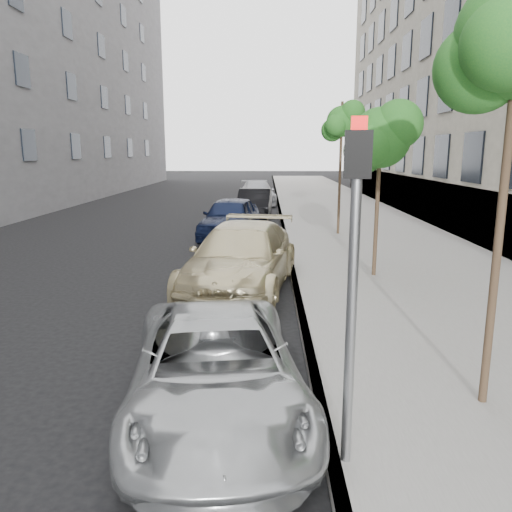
{
  "coord_description": "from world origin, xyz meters",
  "views": [
    {
      "loc": [
        0.49,
        -4.29,
        3.2
      ],
      "look_at": [
        0.32,
        3.79,
        1.5
      ],
      "focal_mm": 35.0,
      "sensor_mm": 36.0,
      "label": 1
    }
  ],
  "objects_px": {
    "tree_mid": "(382,138)",
    "sedan_blue": "(230,218)",
    "minivan": "(216,368)",
    "suv": "(241,258)",
    "tree_far": "(342,122)",
    "sedan_rear": "(257,193)",
    "signal_pole": "(354,258)",
    "sedan_black": "(255,204)"
  },
  "relations": [
    {
      "from": "tree_mid",
      "to": "sedan_blue",
      "type": "bearing_deg",
      "value": 123.4
    },
    {
      "from": "minivan",
      "to": "suv",
      "type": "height_order",
      "value": "suv"
    },
    {
      "from": "tree_far",
      "to": "minivan",
      "type": "relative_size",
      "value": 1.11
    },
    {
      "from": "tree_far",
      "to": "sedan_rear",
      "type": "distance_m",
      "value": 12.84
    },
    {
      "from": "tree_far",
      "to": "suv",
      "type": "relative_size",
      "value": 0.92
    },
    {
      "from": "minivan",
      "to": "sedan_rear",
      "type": "distance_m",
      "value": 25.03
    },
    {
      "from": "minivan",
      "to": "signal_pole",
      "type": "bearing_deg",
      "value": -45.63
    },
    {
      "from": "tree_mid",
      "to": "sedan_rear",
      "type": "xyz_separation_m",
      "value": [
        -3.33,
        18.39,
        -2.81
      ]
    },
    {
      "from": "minivan",
      "to": "sedan_rear",
      "type": "bearing_deg",
      "value": 82.23
    },
    {
      "from": "minivan",
      "to": "suv",
      "type": "xyz_separation_m",
      "value": [
        0.02,
        5.64,
        0.16
      ]
    },
    {
      "from": "tree_mid",
      "to": "signal_pole",
      "type": "xyz_separation_m",
      "value": [
        -1.93,
        -7.76,
        -1.29
      ]
    },
    {
      "from": "sedan_rear",
      "to": "suv",
      "type": "bearing_deg",
      "value": -96.03
    },
    {
      "from": "tree_far",
      "to": "sedan_rear",
      "type": "xyz_separation_m",
      "value": [
        -3.33,
        11.89,
        -3.54
      ]
    },
    {
      "from": "signal_pole",
      "to": "sedan_rear",
      "type": "bearing_deg",
      "value": 99.61
    },
    {
      "from": "tree_mid",
      "to": "minivan",
      "type": "bearing_deg",
      "value": -116.75
    },
    {
      "from": "suv",
      "to": "sedan_blue",
      "type": "relative_size",
      "value": 1.18
    },
    {
      "from": "tree_far",
      "to": "minivan",
      "type": "height_order",
      "value": "tree_far"
    },
    {
      "from": "tree_mid",
      "to": "tree_far",
      "type": "xyz_separation_m",
      "value": [
        -0.0,
        6.5,
        0.73
      ]
    },
    {
      "from": "minivan",
      "to": "suv",
      "type": "relative_size",
      "value": 0.83
    },
    {
      "from": "signal_pole",
      "to": "suv",
      "type": "xyz_separation_m",
      "value": [
        -1.4,
        6.75,
        -1.46
      ]
    },
    {
      "from": "tree_far",
      "to": "signal_pole",
      "type": "bearing_deg",
      "value": -97.7
    },
    {
      "from": "suv",
      "to": "tree_far",
      "type": "bearing_deg",
      "value": 75.13
    },
    {
      "from": "tree_mid",
      "to": "sedan_rear",
      "type": "distance_m",
      "value": 18.89
    },
    {
      "from": "signal_pole",
      "to": "sedan_blue",
      "type": "relative_size",
      "value": 0.75
    },
    {
      "from": "tree_far",
      "to": "sedan_blue",
      "type": "height_order",
      "value": "tree_far"
    },
    {
      "from": "sedan_rear",
      "to": "minivan",
      "type": "bearing_deg",
      "value": -96.09
    },
    {
      "from": "sedan_black",
      "to": "sedan_rear",
      "type": "bearing_deg",
      "value": 92.52
    },
    {
      "from": "suv",
      "to": "tree_mid",
      "type": "bearing_deg",
      "value": 25.88
    },
    {
      "from": "minivan",
      "to": "sedan_black",
      "type": "height_order",
      "value": "sedan_black"
    },
    {
      "from": "signal_pole",
      "to": "sedan_blue",
      "type": "bearing_deg",
      "value": 105.4
    },
    {
      "from": "suv",
      "to": "sedan_blue",
      "type": "distance_m",
      "value": 7.27
    },
    {
      "from": "tree_mid",
      "to": "minivan",
      "type": "relative_size",
      "value": 0.97
    },
    {
      "from": "signal_pole",
      "to": "sedan_black",
      "type": "distance_m",
      "value": 19.54
    },
    {
      "from": "minivan",
      "to": "sedan_rear",
      "type": "xyz_separation_m",
      "value": [
        0.02,
        25.03,
        0.1
      ]
    },
    {
      "from": "tree_mid",
      "to": "suv",
      "type": "relative_size",
      "value": 0.8
    },
    {
      "from": "minivan",
      "to": "sedan_black",
      "type": "xyz_separation_m",
      "value": [
        0.02,
        18.33,
        0.11
      ]
    },
    {
      "from": "tree_far",
      "to": "sedan_blue",
      "type": "xyz_separation_m",
      "value": [
        -4.1,
        -0.28,
        -3.48
      ]
    },
    {
      "from": "signal_pole",
      "to": "sedan_blue",
      "type": "height_order",
      "value": "signal_pole"
    },
    {
      "from": "minivan",
      "to": "suv",
      "type": "bearing_deg",
      "value": 82.05
    },
    {
      "from": "signal_pole",
      "to": "sedan_rear",
      "type": "height_order",
      "value": "signal_pole"
    },
    {
      "from": "minivan",
      "to": "sedan_black",
      "type": "distance_m",
      "value": 18.33
    },
    {
      "from": "sedan_black",
      "to": "sedan_rear",
      "type": "xyz_separation_m",
      "value": [
        -0.0,
        6.71,
        -0.01
      ]
    }
  ]
}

